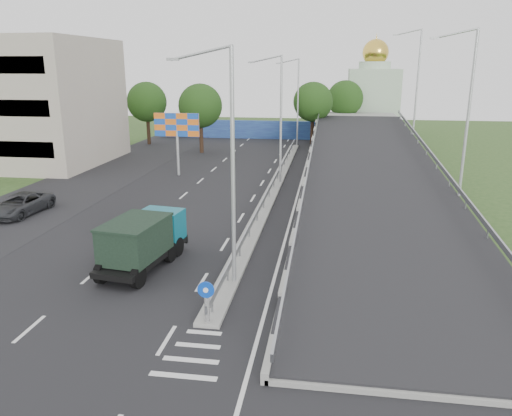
% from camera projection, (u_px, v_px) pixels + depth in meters
% --- Properties ---
extents(ground, '(160.00, 160.00, 0.00)m').
position_uv_depth(ground, '(192.00, 359.00, 16.67)').
color(ground, '#2D4C1E').
rests_on(ground, ground).
extents(road_surface, '(26.00, 90.00, 0.04)m').
position_uv_depth(road_surface, '(226.00, 201.00, 36.11)').
color(road_surface, black).
rests_on(road_surface, ground).
extents(parking_strip, '(8.00, 90.00, 0.05)m').
position_uv_depth(parking_strip, '(59.00, 194.00, 37.96)').
color(parking_strip, black).
rests_on(parking_strip, ground).
extents(median, '(1.00, 44.00, 0.20)m').
position_uv_depth(median, '(274.00, 188.00, 39.46)').
color(median, gray).
rests_on(median, ground).
extents(overpass_ramp, '(10.00, 50.00, 3.50)m').
position_uv_depth(overpass_ramp, '(372.00, 171.00, 37.94)').
color(overpass_ramp, gray).
rests_on(overpass_ramp, ground).
extents(median_guardrail, '(0.09, 44.00, 0.71)m').
position_uv_depth(median_guardrail, '(274.00, 180.00, 39.28)').
color(median_guardrail, gray).
rests_on(median_guardrail, median).
extents(sign_bollard, '(0.64, 0.23, 1.67)m').
position_uv_depth(sign_bollard, '(207.00, 302.00, 18.45)').
color(sign_bollard, black).
rests_on(sign_bollard, median).
extents(lamp_post_near, '(2.74, 0.18, 10.08)m').
position_uv_depth(lamp_post_near, '(228.00, 157.00, 20.76)').
color(lamp_post_near, '#B2B5B7').
rests_on(lamp_post_near, median).
extents(lamp_post_mid, '(2.74, 0.18, 10.08)m').
position_uv_depth(lamp_post_mid, '(279.00, 113.00, 39.77)').
color(lamp_post_mid, '#B2B5B7').
rests_on(lamp_post_mid, median).
extents(lamp_post_far, '(2.74, 0.18, 10.08)m').
position_uv_depth(lamp_post_far, '(296.00, 98.00, 58.79)').
color(lamp_post_far, '#B2B5B7').
rests_on(lamp_post_far, median).
extents(blue_wall, '(30.00, 0.50, 2.40)m').
position_uv_depth(blue_wall, '(268.00, 130.00, 66.35)').
color(blue_wall, navy).
rests_on(blue_wall, ground).
extents(church, '(7.00, 7.00, 13.80)m').
position_uv_depth(church, '(373.00, 96.00, 70.83)').
color(church, '#B2CCAD').
rests_on(church, ground).
extents(billboard, '(4.00, 0.24, 5.50)m').
position_uv_depth(billboard, '(177.00, 128.00, 43.42)').
color(billboard, '#B2B5B7').
rests_on(billboard, ground).
extents(tree_left_mid, '(4.80, 4.80, 7.60)m').
position_uv_depth(tree_left_mid, '(200.00, 106.00, 54.70)').
color(tree_left_mid, black).
rests_on(tree_left_mid, ground).
extents(tree_median_far, '(4.80, 4.80, 7.60)m').
position_uv_depth(tree_median_far, '(313.00, 102.00, 60.59)').
color(tree_median_far, black).
rests_on(tree_median_far, ground).
extents(tree_left_far, '(4.80, 4.80, 7.60)m').
position_uv_depth(tree_left_far, '(147.00, 102.00, 60.59)').
color(tree_left_far, black).
rests_on(tree_left_far, ground).
extents(tree_ramp_far, '(4.80, 4.80, 7.60)m').
position_uv_depth(tree_ramp_far, '(345.00, 99.00, 66.68)').
color(tree_ramp_far, black).
rests_on(tree_ramp_far, ground).
extents(dump_truck, '(2.89, 6.03, 2.55)m').
position_uv_depth(dump_truck, '(143.00, 239.00, 23.98)').
color(dump_truck, black).
rests_on(dump_truck, ground).
extents(parked_car_c, '(2.64, 5.06, 1.36)m').
position_uv_depth(parked_car_c, '(21.00, 204.00, 32.72)').
color(parked_car_c, '#2C2E31').
rests_on(parked_car_c, ground).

